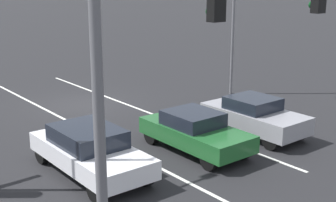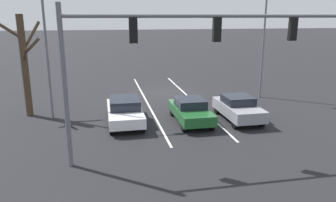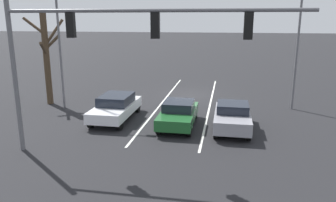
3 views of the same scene
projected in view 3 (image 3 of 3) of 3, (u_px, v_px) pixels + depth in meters
name	position (u px, v px, depth m)	size (l,w,h in m)	color
ground_plane	(191.00, 95.00, 25.10)	(240.00, 240.00, 0.00)	black
lane_stripe_left_divider	(210.00, 104.00, 22.33)	(0.12, 17.19, 0.01)	silver
lane_stripe_center_divider	(163.00, 102.00, 22.91)	(0.12, 17.19, 0.01)	silver
car_white_rightlane_front	(116.00, 107.00, 18.77)	(1.87, 4.54, 1.42)	silver
car_gray_leftlane_front	(232.00, 116.00, 16.97)	(1.81, 4.01, 1.41)	gray
car_darkgreen_midlane_front	(178.00, 113.00, 17.59)	(1.78, 4.09, 1.35)	#1E5928
traffic_signal_gantry	(102.00, 41.00, 12.68)	(11.83, 0.37, 6.44)	slate
street_lamp_right_shoulder	(61.00, 28.00, 20.16)	(1.77, 0.24, 8.95)	slate
street_lamp_left_shoulder	(296.00, 34.00, 19.99)	(1.68, 0.24, 8.32)	slate
bare_tree_near	(47.00, 55.00, 21.62)	(2.49, 2.35, 6.05)	#423323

